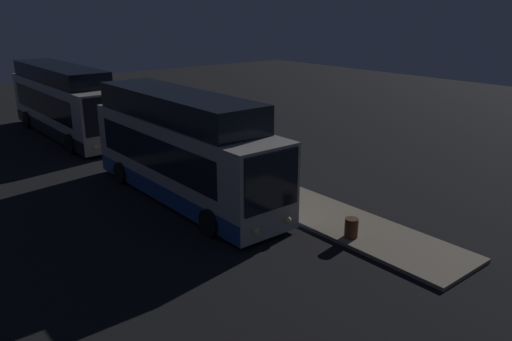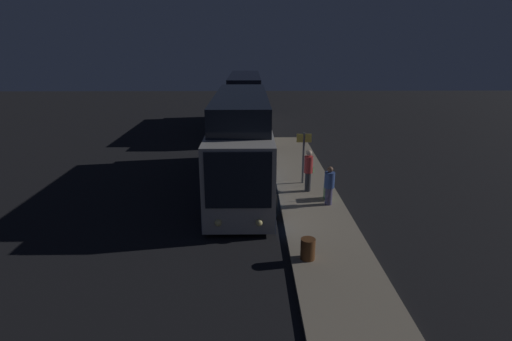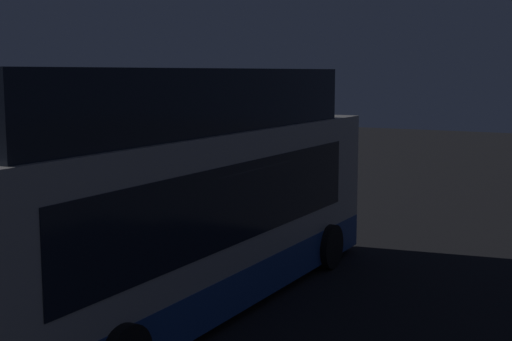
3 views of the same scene
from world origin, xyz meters
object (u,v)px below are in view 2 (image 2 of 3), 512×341
at_px(bus_lead, 241,147).
at_px(trash_bin, 308,249).
at_px(suitcase, 327,192).
at_px(bus_second, 245,105).
at_px(passenger_boarding, 308,169).
at_px(sign_post, 304,152).
at_px(passenger_waiting, 329,185).

relative_size(bus_lead, trash_bin, 16.27).
xyz_separation_m(suitcase, trash_bin, (4.81, -1.48, 0.01)).
height_order(bus_lead, bus_second, bus_lead).
relative_size(bus_lead, passenger_boarding, 5.72).
height_order(bus_second, suitcase, bus_second).
distance_m(bus_lead, sign_post, 2.83).
distance_m(bus_second, passenger_boarding, 14.58).
distance_m(bus_lead, trash_bin, 7.30).
bearing_deg(passenger_boarding, suitcase, -26.71).
distance_m(passenger_waiting, sign_post, 2.80).
relative_size(bus_lead, sign_post, 4.48).
bearing_deg(passenger_boarding, trash_bin, -68.47).
height_order(passenger_boarding, sign_post, sign_post).
bearing_deg(bus_lead, bus_second, 180.00).
height_order(passenger_waiting, sign_post, sign_post).
distance_m(bus_lead, suitcase, 4.36).
distance_m(suitcase, trash_bin, 5.03).
relative_size(bus_second, suitcase, 13.64).
xyz_separation_m(suitcase, sign_post, (-2.09, -0.75, 1.15)).
height_order(bus_lead, suitcase, bus_lead).
relative_size(bus_second, sign_post, 5.01).
bearing_deg(passenger_waiting, sign_post, -101.67).
bearing_deg(bus_lead, trash_bin, 17.02).
bearing_deg(passenger_boarding, bus_lead, -170.34).
bearing_deg(passenger_waiting, trash_bin, 44.94).
distance_m(passenger_waiting, suitcase, 0.77).
xyz_separation_m(bus_second, passenger_waiting, (15.82, 3.52, -0.88)).
bearing_deg(bus_second, passenger_waiting, 12.55).
height_order(bus_lead, passenger_boarding, bus_lead).
relative_size(bus_lead, passenger_waiting, 6.68).
relative_size(passenger_waiting, sign_post, 0.67).
distance_m(bus_second, suitcase, 15.74).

